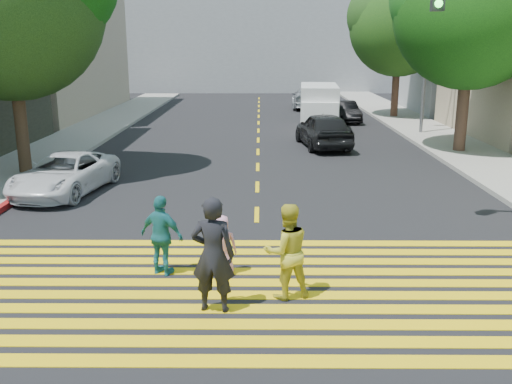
{
  "coord_description": "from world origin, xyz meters",
  "views": [
    {
      "loc": [
        0.08,
        -8.43,
        4.38
      ],
      "look_at": [
        0.0,
        3.0,
        1.4
      ],
      "focal_mm": 40.0,
      "sensor_mm": 36.0,
      "label": 1
    }
  ],
  "objects_px": {
    "tree_right_near": "(474,3)",
    "white_sedan": "(65,174)",
    "tree_right_far": "(401,21)",
    "silver_car": "(306,98)",
    "dark_car_near": "(323,130)",
    "dark_car_parked": "(345,112)",
    "pedestrian_man": "(213,255)",
    "pedestrian_woman": "(287,251)",
    "pedestrian_child": "(222,245)",
    "white_van": "(319,109)",
    "pedestrian_extra": "(162,236)"
  },
  "relations": [
    {
      "from": "tree_right_near",
      "to": "white_sedan",
      "type": "distance_m",
      "value": 16.4
    },
    {
      "from": "tree_right_far",
      "to": "silver_car",
      "type": "relative_size",
      "value": 1.77
    },
    {
      "from": "tree_right_far",
      "to": "dark_car_near",
      "type": "height_order",
      "value": "tree_right_far"
    },
    {
      "from": "tree_right_near",
      "to": "tree_right_far",
      "type": "xyz_separation_m",
      "value": [
        -0.08,
        11.42,
        -0.21
      ]
    },
    {
      "from": "tree_right_near",
      "to": "silver_car",
      "type": "xyz_separation_m",
      "value": [
        -5.04,
        16.84,
        -5.2
      ]
    },
    {
      "from": "dark_car_near",
      "to": "tree_right_near",
      "type": "bearing_deg",
      "value": 157.33
    },
    {
      "from": "silver_car",
      "to": "dark_car_parked",
      "type": "relative_size",
      "value": 1.31
    },
    {
      "from": "pedestrian_man",
      "to": "silver_car",
      "type": "xyz_separation_m",
      "value": [
        3.99,
        31.09,
        -0.31
      ]
    },
    {
      "from": "pedestrian_woman",
      "to": "white_sedan",
      "type": "bearing_deg",
      "value": -63.95
    },
    {
      "from": "tree_right_near",
      "to": "pedestrian_woman",
      "type": "xyz_separation_m",
      "value": [
        -7.78,
        -13.71,
        -5.02
      ]
    },
    {
      "from": "silver_car",
      "to": "dark_car_parked",
      "type": "bearing_deg",
      "value": 106.53
    },
    {
      "from": "white_sedan",
      "to": "pedestrian_child",
      "type": "bearing_deg",
      "value": -41.04
    },
    {
      "from": "silver_car",
      "to": "white_van",
      "type": "xyz_separation_m",
      "value": [
        -0.18,
        -10.43,
        0.41
      ]
    },
    {
      "from": "silver_car",
      "to": "dark_car_near",
      "type": "bearing_deg",
      "value": 91.53
    },
    {
      "from": "tree_right_near",
      "to": "pedestrian_extra",
      "type": "bearing_deg",
      "value": -128.63
    },
    {
      "from": "white_van",
      "to": "white_sedan",
      "type": "bearing_deg",
      "value": -120.49
    },
    {
      "from": "tree_right_near",
      "to": "pedestrian_extra",
      "type": "relative_size",
      "value": 5.48
    },
    {
      "from": "tree_right_near",
      "to": "pedestrian_child",
      "type": "bearing_deg",
      "value": -125.26
    },
    {
      "from": "tree_right_far",
      "to": "dark_car_near",
      "type": "distance_m",
      "value": 12.33
    },
    {
      "from": "pedestrian_woman",
      "to": "white_sedan",
      "type": "xyz_separation_m",
      "value": [
        -6.34,
        7.25,
        -0.27
      ]
    },
    {
      "from": "tree_right_near",
      "to": "dark_car_parked",
      "type": "xyz_separation_m",
      "value": [
        -3.38,
        9.79,
        -5.29
      ]
    },
    {
      "from": "pedestrian_child",
      "to": "white_van",
      "type": "relative_size",
      "value": 0.24
    },
    {
      "from": "white_sedan",
      "to": "dark_car_near",
      "type": "xyz_separation_m",
      "value": [
        8.62,
        7.96,
        0.17
      ]
    },
    {
      "from": "tree_right_near",
      "to": "pedestrian_man",
      "type": "xyz_separation_m",
      "value": [
        -9.03,
        -14.26,
        -4.89
      ]
    },
    {
      "from": "white_sedan",
      "to": "pedestrian_woman",
      "type": "bearing_deg",
      "value": -39.28
    },
    {
      "from": "dark_car_parked",
      "to": "silver_car",
      "type": "bearing_deg",
      "value": 98.48
    },
    {
      "from": "pedestrian_child",
      "to": "dark_car_near",
      "type": "height_order",
      "value": "dark_car_near"
    },
    {
      "from": "white_van",
      "to": "dark_car_parked",
      "type": "bearing_deg",
      "value": 65.6
    },
    {
      "from": "pedestrian_extra",
      "to": "white_sedan",
      "type": "height_order",
      "value": "pedestrian_extra"
    },
    {
      "from": "white_sedan",
      "to": "pedestrian_man",
      "type": "bearing_deg",
      "value": -47.31
    },
    {
      "from": "pedestrian_woman",
      "to": "dark_car_near",
      "type": "xyz_separation_m",
      "value": [
        2.28,
        15.2,
        -0.1
      ]
    },
    {
      "from": "pedestrian_man",
      "to": "dark_car_parked",
      "type": "height_order",
      "value": "pedestrian_man"
    },
    {
      "from": "tree_right_near",
      "to": "pedestrian_child",
      "type": "height_order",
      "value": "tree_right_near"
    },
    {
      "from": "silver_car",
      "to": "dark_car_parked",
      "type": "height_order",
      "value": "silver_car"
    },
    {
      "from": "white_sedan",
      "to": "silver_car",
      "type": "height_order",
      "value": "silver_car"
    },
    {
      "from": "tree_right_far",
      "to": "white_van",
      "type": "distance_m",
      "value": 8.52
    },
    {
      "from": "pedestrian_man",
      "to": "pedestrian_child",
      "type": "relative_size",
      "value": 1.66
    },
    {
      "from": "tree_right_far",
      "to": "dark_car_near",
      "type": "bearing_deg",
      "value": -118.62
    },
    {
      "from": "silver_car",
      "to": "tree_right_near",
      "type": "bearing_deg",
      "value": 109.9
    },
    {
      "from": "tree_right_near",
      "to": "dark_car_parked",
      "type": "relative_size",
      "value": 2.41
    },
    {
      "from": "pedestrian_extra",
      "to": "dark_car_near",
      "type": "bearing_deg",
      "value": -82.83
    },
    {
      "from": "tree_right_near",
      "to": "pedestrian_child",
      "type": "distance_m",
      "value": 16.44
    },
    {
      "from": "pedestrian_extra",
      "to": "white_van",
      "type": "xyz_separation_m",
      "value": [
        4.92,
        19.1,
        0.31
      ]
    },
    {
      "from": "pedestrian_extra",
      "to": "silver_car",
      "type": "xyz_separation_m",
      "value": [
        5.1,
        29.53,
        -0.11
      ]
    },
    {
      "from": "pedestrian_woman",
      "to": "pedestrian_extra",
      "type": "relative_size",
      "value": 1.09
    },
    {
      "from": "white_sedan",
      "to": "dark_car_parked",
      "type": "height_order",
      "value": "same"
    },
    {
      "from": "dark_car_parked",
      "to": "white_van",
      "type": "xyz_separation_m",
      "value": [
        -1.84,
        -3.38,
        0.5
      ]
    },
    {
      "from": "white_sedan",
      "to": "tree_right_far",
      "type": "bearing_deg",
      "value": 61.43
    },
    {
      "from": "pedestrian_child",
      "to": "pedestrian_woman",
      "type": "bearing_deg",
      "value": 131.95
    },
    {
      "from": "tree_right_far",
      "to": "dark_car_near",
      "type": "xyz_separation_m",
      "value": [
        -5.42,
        -9.93,
        -4.91
      ]
    }
  ]
}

